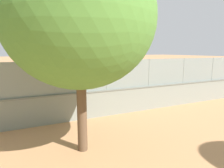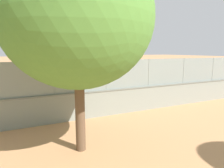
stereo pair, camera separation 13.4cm
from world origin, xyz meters
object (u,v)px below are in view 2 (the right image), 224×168
at_px(sports_ball, 153,101).
at_px(tree_behind_wall_right, 78,19).
at_px(player_at_service_line, 52,86).
at_px(courtside_bench, 178,94).
at_px(player_foreground_swinging, 138,85).
at_px(player_crossing_court, 84,79).
at_px(spare_ball_by_wall, 143,103).

bearing_deg(sports_ball, tree_behind_wall_right, 32.59).
relative_size(player_at_service_line, courtside_bench, 0.99).
bearing_deg(tree_behind_wall_right, sports_ball, -147.41).
bearing_deg(player_at_service_line, player_foreground_swinging, 155.56).
height_order(player_foreground_swinging, player_at_service_line, player_foreground_swinging).
relative_size(sports_ball, courtside_bench, 0.10).
relative_size(player_foreground_swinging, tree_behind_wall_right, 0.21).
relative_size(player_crossing_court, courtside_bench, 0.95).
xyz_separation_m(player_at_service_line, sports_ball, (-6.58, 5.18, -0.86)).
relative_size(player_crossing_court, player_at_service_line, 0.96).
bearing_deg(spare_ball_by_wall, sports_ball, -171.53).
bearing_deg(player_crossing_court, courtside_bench, 116.42).
distance_m(player_at_service_line, tree_behind_wall_right, 10.77).
bearing_deg(player_foreground_swinging, player_at_service_line, -24.44).
relative_size(player_foreground_swinging, spare_ball_by_wall, 14.22).
xyz_separation_m(player_at_service_line, courtside_bench, (-8.76, 5.60, -0.48)).
relative_size(spare_ball_by_wall, tree_behind_wall_right, 0.02).
relative_size(player_at_service_line, sports_ball, 9.87).
distance_m(player_foreground_swinging, tree_behind_wall_right, 10.96).
distance_m(spare_ball_by_wall, courtside_bench, 3.27).
relative_size(player_at_service_line, spare_ball_by_wall, 13.92).
bearing_deg(courtside_bench, spare_ball_by_wall, -4.63).
bearing_deg(player_foreground_swinging, player_crossing_court, -69.50).
bearing_deg(player_crossing_court, sports_ball, 105.30).
height_order(spare_ball_by_wall, courtside_bench, courtside_bench).
xyz_separation_m(sports_ball, spare_ball_by_wall, (1.05, 0.16, -0.02)).
bearing_deg(sports_ball, player_at_service_line, -38.25).
xyz_separation_m(spare_ball_by_wall, courtside_bench, (-3.23, 0.26, 0.40)).
xyz_separation_m(player_crossing_court, player_at_service_line, (4.15, 3.67, 0.05)).
xyz_separation_m(player_crossing_court, courtside_bench, (-4.61, 9.27, -0.43)).
height_order(player_crossing_court, sports_ball, player_crossing_court).
distance_m(player_crossing_court, player_at_service_line, 5.54).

